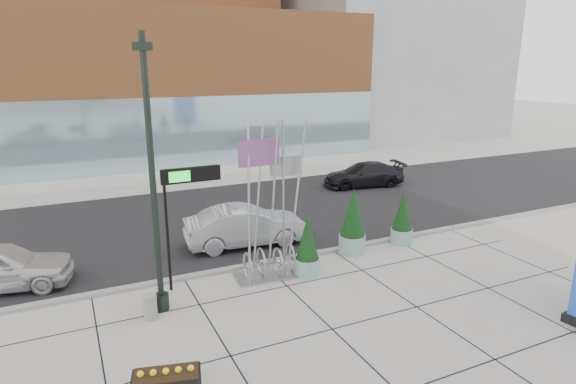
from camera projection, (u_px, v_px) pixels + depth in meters
name	position (u px, v px, depth m)	size (l,w,h in m)	color
ground	(285.00, 321.00, 13.99)	(160.00, 160.00, 0.00)	#9E9991
street_asphalt	(196.00, 221.00, 22.72)	(80.00, 12.00, 0.02)	black
curb_edge	(239.00, 268.00, 17.47)	(80.00, 0.30, 0.12)	gray
tower_podium	(147.00, 87.00, 36.55)	(34.00, 10.00, 11.00)	#9C572D
tower_glass_front	(163.00, 134.00, 33.14)	(34.00, 0.60, 5.00)	#8CA5B2
building_grey_parking	(381.00, 46.00, 50.32)	(20.00, 18.00, 18.00)	slate
lamp_post	(154.00, 205.00, 13.77)	(0.55, 0.44, 8.08)	black
public_art_sculpture	(270.00, 237.00, 16.57)	(2.50, 1.37, 5.52)	#A6A7AB
concrete_bollard	(150.00, 307.00, 14.00)	(0.39, 0.39, 0.75)	gray
overhead_street_sign	(186.00, 186.00, 15.26)	(1.91, 0.21, 4.06)	black
round_planter_east	(402.00, 219.00, 19.75)	(0.89, 0.89, 2.22)	#80ACA4
round_planter_mid	(353.00, 223.00, 18.70)	(1.05, 1.05, 2.63)	#80ACA4
round_planter_west	(307.00, 247.00, 16.77)	(0.89, 0.89, 2.21)	#80ACA4
car_silver_mid	(246.00, 226.00, 19.58)	(1.72, 4.94, 1.63)	#A4A8AC
car_dark_east	(364.00, 175.00, 29.09)	(2.00, 4.91, 1.42)	black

